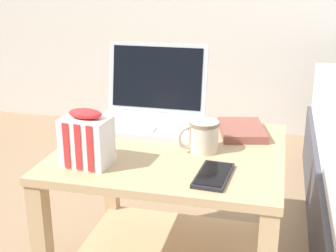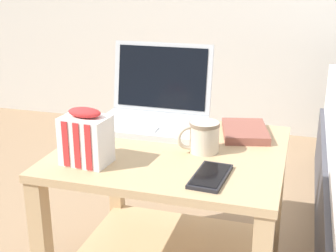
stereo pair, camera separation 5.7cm
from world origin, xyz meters
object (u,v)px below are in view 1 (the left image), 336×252
object	(u,v)px
mug_front_left	(203,135)
cell_phone	(213,175)
laptop	(150,109)
snack_bag	(87,139)
closed_book	(242,130)

from	to	relation	value
mug_front_left	cell_phone	bearing A→B (deg)	-71.44
laptop	cell_phone	size ratio (longest dim) A/B	2.10
mug_front_left	snack_bag	size ratio (longest dim) A/B	0.75
laptop	closed_book	xyz separation A→B (m)	(0.30, -0.03, -0.04)
cell_phone	closed_book	xyz separation A→B (m)	(0.04, 0.33, 0.01)
snack_bag	cell_phone	xyz separation A→B (m)	(0.33, 0.00, -0.06)
laptop	mug_front_left	size ratio (longest dim) A/B	3.04
snack_bag	cell_phone	size ratio (longest dim) A/B	0.93
laptop	snack_bag	xyz separation A→B (m)	(-0.06, -0.36, 0.02)
snack_bag	closed_book	bearing A→B (deg)	42.17
laptop	closed_book	bearing A→B (deg)	-5.37
snack_bag	cell_phone	world-z (taller)	snack_bag
cell_phone	mug_front_left	bearing A→B (deg)	108.56
closed_book	laptop	bearing A→B (deg)	174.63
snack_bag	laptop	bearing A→B (deg)	79.81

